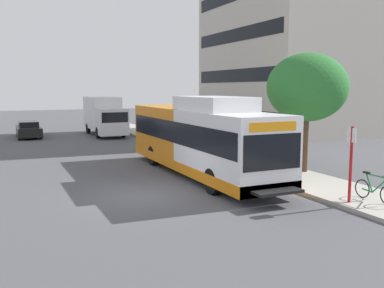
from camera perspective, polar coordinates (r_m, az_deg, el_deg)
name	(u,v)px	position (r m, az deg, el deg)	size (l,w,h in m)	color
ground_plane	(97,162)	(23.73, -12.64, -2.39)	(120.00, 120.00, 0.00)	#4C4C51
sidewalk_curb	(227,158)	(24.30, 4.75, -1.83)	(3.00, 56.00, 0.14)	#A8A399
transit_bus	(200,138)	(19.54, 1.06, 0.75)	(2.58, 12.25, 3.65)	white
bus_stop_sign_pole	(351,159)	(15.25, 20.59, -1.85)	(0.10, 0.36, 2.60)	red
bicycle_parked	(375,189)	(15.88, 23.37, -5.62)	(0.52, 1.76, 1.02)	black
street_tree_near_stop	(307,88)	(20.23, 15.21, 7.33)	(3.67, 3.67, 5.47)	#4C3823
parked_car_far_lane	(29,129)	(37.12, -21.11, 1.84)	(1.80, 4.50, 1.33)	black
box_truck_background	(104,115)	(37.03, -11.71, 3.85)	(2.32, 7.01, 3.25)	silver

